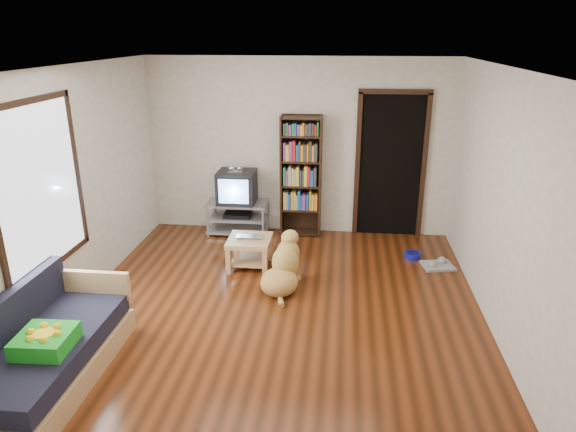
# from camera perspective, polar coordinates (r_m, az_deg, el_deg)

# --- Properties ---
(ground) EXTENTS (5.00, 5.00, 0.00)m
(ground) POSITION_cam_1_polar(r_m,az_deg,el_deg) (5.79, -1.18, -10.50)
(ground) COLOR #602910
(ground) RESTS_ON ground
(ceiling) EXTENTS (5.00, 5.00, 0.00)m
(ceiling) POSITION_cam_1_polar(r_m,az_deg,el_deg) (5.00, -1.40, 16.14)
(ceiling) COLOR white
(ceiling) RESTS_ON ground
(wall_back) EXTENTS (4.50, 0.00, 4.50)m
(wall_back) POSITION_cam_1_polar(r_m,az_deg,el_deg) (7.65, 1.21, 7.61)
(wall_back) COLOR silver
(wall_back) RESTS_ON ground
(wall_front) EXTENTS (4.50, 0.00, 4.50)m
(wall_front) POSITION_cam_1_polar(r_m,az_deg,el_deg) (3.01, -7.71, -12.98)
(wall_front) COLOR silver
(wall_front) RESTS_ON ground
(wall_left) EXTENTS (0.00, 5.00, 5.00)m
(wall_left) POSITION_cam_1_polar(r_m,az_deg,el_deg) (5.97, -23.24, 2.43)
(wall_left) COLOR silver
(wall_left) RESTS_ON ground
(wall_right) EXTENTS (0.00, 5.00, 5.00)m
(wall_right) POSITION_cam_1_polar(r_m,az_deg,el_deg) (5.44, 22.92, 0.88)
(wall_right) COLOR silver
(wall_right) RESTS_ON ground
(green_cushion) EXTENTS (0.45, 0.45, 0.14)m
(green_cushion) POSITION_cam_1_polar(r_m,az_deg,el_deg) (4.84, -25.36, -12.42)
(green_cushion) COLOR green
(green_cushion) RESTS_ON sofa
(laptop) EXTENTS (0.36, 0.24, 0.03)m
(laptop) POSITION_cam_1_polar(r_m,az_deg,el_deg) (6.62, -4.36, -2.48)
(laptop) COLOR silver
(laptop) RESTS_ON coffee_table
(dog_bowl) EXTENTS (0.22, 0.22, 0.08)m
(dog_bowl) POSITION_cam_1_polar(r_m,az_deg,el_deg) (7.23, 13.66, -4.26)
(dog_bowl) COLOR #14168F
(dog_bowl) RESTS_ON ground
(grey_rag) EXTENTS (0.45, 0.39, 0.03)m
(grey_rag) POSITION_cam_1_polar(r_m,az_deg,el_deg) (7.06, 16.30, -5.33)
(grey_rag) COLOR #969696
(grey_rag) RESTS_ON ground
(window) EXTENTS (0.03, 1.46, 1.70)m
(window) POSITION_cam_1_polar(r_m,az_deg,el_deg) (5.50, -25.83, 2.83)
(window) COLOR white
(window) RESTS_ON wall_left
(doorway) EXTENTS (1.03, 0.05, 2.19)m
(doorway) POSITION_cam_1_polar(r_m,az_deg,el_deg) (7.67, 11.33, 5.87)
(doorway) COLOR black
(doorway) RESTS_ON wall_back
(tv_stand) EXTENTS (0.90, 0.45, 0.50)m
(tv_stand) POSITION_cam_1_polar(r_m,az_deg,el_deg) (7.83, -5.59, -0.05)
(tv_stand) COLOR #99999E
(tv_stand) RESTS_ON ground
(crt_tv) EXTENTS (0.55, 0.52, 0.58)m
(crt_tv) POSITION_cam_1_polar(r_m,az_deg,el_deg) (7.70, -5.67, 3.32)
(crt_tv) COLOR black
(crt_tv) RESTS_ON tv_stand
(bookshelf) EXTENTS (0.60, 0.30, 1.80)m
(bookshelf) POSITION_cam_1_polar(r_m,az_deg,el_deg) (7.57, 1.46, 5.13)
(bookshelf) COLOR black
(bookshelf) RESTS_ON ground
(sofa) EXTENTS (0.80, 1.80, 0.80)m
(sofa) POSITION_cam_1_polar(r_m,az_deg,el_deg) (5.13, -25.34, -13.60)
(sofa) COLOR tan
(sofa) RESTS_ON ground
(coffee_table) EXTENTS (0.55, 0.55, 0.40)m
(coffee_table) POSITION_cam_1_polar(r_m,az_deg,el_deg) (6.70, -4.28, -3.45)
(coffee_table) COLOR tan
(coffee_table) RESTS_ON ground
(dog) EXTENTS (0.57, 0.87, 0.71)m
(dog) POSITION_cam_1_polar(r_m,az_deg,el_deg) (6.14, -0.49, -5.86)
(dog) COLOR tan
(dog) RESTS_ON ground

